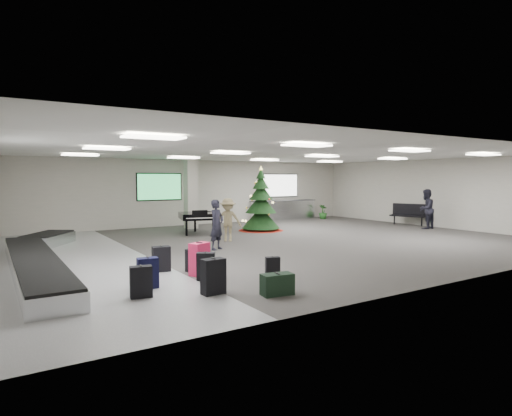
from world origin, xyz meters
TOP-DOWN VIEW (x-y plane):
  - ground at (0.00, 0.00)m, footprint 18.00×18.00m
  - room_envelope at (-0.38, 0.67)m, footprint 18.02×14.02m
  - baggage_carousel at (-7.84, -0.08)m, footprint 2.28×9.71m
  - service_counter at (5.00, 6.65)m, footprint 4.05×0.65m
  - suitcase_0 at (-5.18, -5.03)m, footprint 0.48×0.29m
  - suitcase_1 at (-4.79, -3.87)m, footprint 0.46×0.39m
  - pink_suitcase at (-4.69, -3.32)m, footprint 0.57×0.47m
  - suitcase_3 at (-4.65, -2.87)m, footprint 0.40×0.26m
  - navy_suitcase at (-6.14, -3.88)m, footprint 0.45×0.29m
  - suitcase_5 at (-6.47, -4.50)m, footprint 0.44×0.29m
  - green_duffel at (-4.14, -5.74)m, footprint 0.67×0.40m
  - suitcase_7 at (-3.36, -4.46)m, footprint 0.37×0.29m
  - suitcase_8 at (-5.34, -2.48)m, footprint 0.45×0.29m
  - christmas_tree at (1.26, 3.18)m, footprint 2.00×2.00m
  - grand_piano at (-1.53, 3.71)m, footprint 1.78×2.08m
  - bench at (8.61, 1.09)m, footprint 1.14×1.74m
  - traveler_a at (-2.69, -0.30)m, footprint 0.70×0.62m
  - traveler_b at (-1.50, 1.14)m, footprint 1.17×1.04m
  - traveler_bench at (7.94, -0.33)m, footprint 0.96×0.79m
  - potted_plant_left at (3.31, 6.15)m, footprint 0.55×0.50m
  - potted_plant_right at (7.14, 5.78)m, footprint 0.57×0.57m

SIDE VIEW (x-z plane):
  - ground at x=0.00m, z-range 0.00..0.00m
  - green_duffel at x=-4.14m, z-range -0.01..0.43m
  - baggage_carousel at x=-7.84m, z-range 0.00..0.43m
  - suitcase_7 at x=-3.36m, z-range -0.01..0.49m
  - suitcase_3 at x=-4.65m, z-range -0.01..0.57m
  - suitcase_5 at x=-6.47m, z-range -0.01..0.63m
  - suitcase_1 at x=-4.79m, z-range -0.01..0.64m
  - suitcase_8 at x=-5.34m, z-range -0.01..0.64m
  - navy_suitcase at x=-6.14m, z-range -0.01..0.66m
  - suitcase_0 at x=-5.18m, z-range -0.01..0.73m
  - pink_suitcase at x=-4.69m, z-range -0.01..0.78m
  - potted_plant_right at x=7.14m, z-range 0.00..0.82m
  - potted_plant_left at x=3.31m, z-range 0.00..0.82m
  - service_counter at x=5.00m, z-range 0.01..1.09m
  - bench at x=8.61m, z-range 0.07..1.11m
  - grand_piano at x=-1.53m, z-range 0.22..1.24m
  - traveler_b at x=-1.50m, z-range 0.00..1.57m
  - traveler_a at x=-2.69m, z-range 0.00..1.62m
  - traveler_bench at x=7.94m, z-range 0.00..1.81m
  - christmas_tree at x=1.26m, z-range -0.45..2.40m
  - room_envelope at x=-0.38m, z-range 0.73..3.94m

